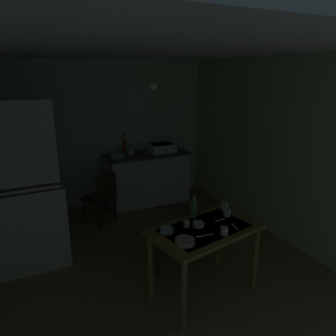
# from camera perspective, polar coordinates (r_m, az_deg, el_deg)

# --- Properties ---
(ground_plane) EXTENTS (5.38, 5.38, 0.00)m
(ground_plane) POSITION_cam_1_polar(r_m,az_deg,el_deg) (4.10, -2.74, -16.67)
(ground_plane) COLOR olive
(wall_back) EXTENTS (3.87, 0.10, 2.47)m
(wall_back) POSITION_cam_1_polar(r_m,az_deg,el_deg) (5.66, -11.88, 5.97)
(wall_back) COLOR beige
(wall_back) RESTS_ON ground
(wall_right) EXTENTS (0.10, 4.48, 2.47)m
(wall_right) POSITION_cam_1_polar(r_m,az_deg,el_deg) (4.65, 19.59, 3.04)
(wall_right) COLOR beige
(wall_right) RESTS_ON ground
(ceiling_slab) EXTENTS (3.87, 4.48, 0.10)m
(ceiling_slab) POSITION_cam_1_polar(r_m,az_deg,el_deg) (3.43, -3.37, 21.04)
(ceiling_slab) COLOR white
(hutch_cabinet) EXTENTS (0.96, 0.46, 1.99)m
(hutch_cabinet) POSITION_cam_1_polar(r_m,az_deg,el_deg) (3.99, -25.22, -4.32)
(hutch_cabinet) COLOR beige
(hutch_cabinet) RESTS_ON ground
(counter_cabinet) EXTENTS (1.46, 0.64, 0.89)m
(counter_cabinet) POSITION_cam_1_polar(r_m,az_deg,el_deg) (5.72, -3.71, -1.75)
(counter_cabinet) COLOR beige
(counter_cabinet) RESTS_ON ground
(sink_basin) EXTENTS (0.44, 0.34, 0.15)m
(sink_basin) POSITION_cam_1_polar(r_m,az_deg,el_deg) (5.68, -1.12, 3.65)
(sink_basin) COLOR silver
(sink_basin) RESTS_ON counter_cabinet
(hand_pump) EXTENTS (0.05, 0.27, 0.39)m
(hand_pump) POSITION_cam_1_polar(r_m,az_deg,el_deg) (5.47, -7.82, 3.94)
(hand_pump) COLOR maroon
(hand_pump) RESTS_ON counter_cabinet
(mixing_bowl_counter) EXTENTS (0.24, 0.24, 0.07)m
(mixing_bowl_counter) POSITION_cam_1_polar(r_m,az_deg,el_deg) (5.36, -9.00, 2.18)
(mixing_bowl_counter) COLOR #9EB2C6
(mixing_bowl_counter) RESTS_ON counter_cabinet
(stoneware_crock) EXTENTS (0.13, 0.13, 0.14)m
(stoneware_crock) POSITION_cam_1_polar(r_m,az_deg,el_deg) (5.52, -6.72, 3.03)
(stoneware_crock) COLOR beige
(stoneware_crock) RESTS_ON counter_cabinet
(dining_table) EXTENTS (1.21, 0.86, 0.77)m
(dining_table) POSITION_cam_1_polar(r_m,az_deg,el_deg) (3.31, 6.62, -12.38)
(dining_table) COLOR olive
(dining_table) RESTS_ON ground
(chair_far_side) EXTENTS (0.45, 0.45, 0.87)m
(chair_far_side) POSITION_cam_1_polar(r_m,az_deg,el_deg) (3.77, 0.27, -11.66)
(chair_far_side) COLOR #37291B
(chair_far_side) RESTS_ON ground
(chair_by_counter) EXTENTS (0.54, 0.54, 0.82)m
(chair_by_counter) POSITION_cam_1_polar(r_m,az_deg,el_deg) (4.98, -11.81, -5.05)
(chair_by_counter) COLOR #3C291E
(chair_by_counter) RESTS_ON ground
(serving_bowl_wide) EXTENTS (0.13, 0.13, 0.04)m
(serving_bowl_wide) POSITION_cam_1_polar(r_m,az_deg,el_deg) (3.14, -0.23, -11.12)
(serving_bowl_wide) COLOR #9EB2C6
(serving_bowl_wide) RESTS_ON dining_table
(soup_bowl_small) EXTENTS (0.12, 0.12, 0.04)m
(soup_bowl_small) POSITION_cam_1_polar(r_m,az_deg,el_deg) (3.26, 5.48, -10.02)
(soup_bowl_small) COLOR beige
(soup_bowl_small) RESTS_ON dining_table
(sauce_dish) EXTENTS (0.18, 0.18, 0.04)m
(sauce_dish) POSITION_cam_1_polar(r_m,az_deg,el_deg) (2.96, 3.06, -13.01)
(sauce_dish) COLOR tan
(sauce_dish) RESTS_ON dining_table
(teacup_mint) EXTENTS (0.08, 0.08, 0.07)m
(teacup_mint) POSITION_cam_1_polar(r_m,az_deg,el_deg) (3.52, 10.55, -7.87)
(teacup_mint) COLOR white
(teacup_mint) RESTS_ON dining_table
(teacup_cream) EXTENTS (0.09, 0.09, 0.09)m
(teacup_cream) POSITION_cam_1_polar(r_m,az_deg,el_deg) (3.66, 10.17, -6.77)
(teacup_cream) COLOR beige
(teacup_cream) RESTS_ON dining_table
(mug_tall) EXTENTS (0.07, 0.07, 0.06)m
(mug_tall) POSITION_cam_1_polar(r_m,az_deg,el_deg) (3.25, 3.33, -9.95)
(mug_tall) COLOR beige
(mug_tall) RESTS_ON dining_table
(mug_dark) EXTENTS (0.07, 0.07, 0.08)m
(mug_dark) POSITION_cam_1_polar(r_m,az_deg,el_deg) (3.14, 10.08, -11.07)
(mug_dark) COLOR beige
(mug_dark) RESTS_ON dining_table
(glass_bottle) EXTENTS (0.06, 0.06, 0.27)m
(glass_bottle) POSITION_cam_1_polar(r_m,az_deg,el_deg) (3.39, 4.68, -7.32)
(glass_bottle) COLOR #4C7F56
(glass_bottle) RESTS_ON dining_table
(table_knife) EXTENTS (0.18, 0.04, 0.00)m
(table_knife) POSITION_cam_1_polar(r_m,az_deg,el_deg) (3.11, 6.64, -11.95)
(table_knife) COLOR silver
(table_knife) RESTS_ON dining_table
(teaspoon_near_bowl) EXTENTS (0.13, 0.03, 0.00)m
(teaspoon_near_bowl) POSITION_cam_1_polar(r_m,az_deg,el_deg) (3.42, 9.29, -9.24)
(teaspoon_near_bowl) COLOR beige
(teaspoon_near_bowl) RESTS_ON dining_table
(teaspoon_by_cup) EXTENTS (0.04, 0.13, 0.00)m
(teaspoon_by_cup) POSITION_cam_1_polar(r_m,az_deg,el_deg) (3.32, 11.90, -10.24)
(teaspoon_by_cup) COLOR beige
(teaspoon_by_cup) RESTS_ON dining_table
(pendant_bulb) EXTENTS (0.08, 0.08, 0.08)m
(pendant_bulb) POSITION_cam_1_polar(r_m,az_deg,el_deg) (3.54, -2.66, 14.36)
(pendant_bulb) COLOR #F9EFCC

